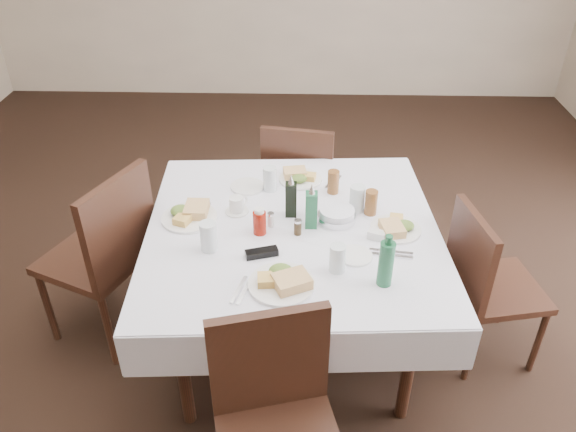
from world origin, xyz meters
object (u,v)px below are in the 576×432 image
object	(u,v)px
chair_east	(484,279)
oil_cruet_dark	(291,198)
dining_table	(293,240)
bread_basket	(337,215)
chair_north	(300,180)
ketchup_bottle	(260,222)
chair_west	(107,249)
green_bottle	(386,263)
water_n	(270,179)
water_s	(337,258)
oil_cruet_green	(311,208)
water_e	(357,199)
chair_south	(276,415)
coffee_mug	(237,205)
water_w	(209,237)

from	to	relation	value
chair_east	oil_cruet_dark	xyz separation A→B (m)	(-0.97, 0.16, 0.35)
dining_table	bread_basket	world-z (taller)	bread_basket
chair_north	ketchup_bottle	distance (m)	0.98
chair_west	green_bottle	xyz separation A→B (m)	(1.35, -0.44, 0.29)
water_n	green_bottle	distance (m)	0.92
oil_cruet_dark	ketchup_bottle	world-z (taller)	oil_cruet_dark
water_s	ketchup_bottle	bearing A→B (deg)	142.65
chair_north	ketchup_bottle	bearing A→B (deg)	-101.17
chair_north	oil_cruet_green	size ratio (longest dim) A/B	3.86
water_e	chair_west	bearing A→B (deg)	-174.26
chair_west	oil_cruet_green	size ratio (longest dim) A/B	4.25
ketchup_bottle	dining_table	bearing A→B (deg)	18.09
dining_table	chair_north	world-z (taller)	chair_north
water_e	bread_basket	bearing A→B (deg)	-138.10
chair_south	chair_west	bearing A→B (deg)	133.97
bread_basket	ketchup_bottle	xyz separation A→B (m)	(-0.37, -0.12, 0.03)
chair_north	water_n	distance (m)	0.62
dining_table	chair_south	size ratio (longest dim) A/B	1.57
chair_north	water_e	xyz separation A→B (m)	(0.29, -0.71, 0.30)
chair_north	coffee_mug	bearing A→B (deg)	-112.65
chair_east	chair_west	size ratio (longest dim) A/B	0.87
chair_east	green_bottle	bearing A→B (deg)	-148.18
oil_cruet_green	ketchup_bottle	distance (m)	0.26
bread_basket	oil_cruet_dark	xyz separation A→B (m)	(-0.23, 0.04, 0.07)
chair_south	water_s	bearing A→B (deg)	67.83
chair_north	chair_west	bearing A→B (deg)	-139.53
oil_cruet_dark	oil_cruet_green	distance (m)	0.14
bread_basket	green_bottle	size ratio (longest dim) A/B	0.77
oil_cruet_green	coffee_mug	distance (m)	0.39
water_w	oil_cruet_green	world-z (taller)	oil_cruet_green
dining_table	green_bottle	xyz separation A→B (m)	(0.39, -0.40, 0.18)
water_s	water_e	size ratio (longest dim) A/B	0.95
chair_west	coffee_mug	world-z (taller)	chair_west
chair_west	dining_table	bearing A→B (deg)	-2.02
chair_north	chair_east	size ratio (longest dim) A/B	1.04
ketchup_bottle	water_w	bearing A→B (deg)	-148.30
chair_south	bread_basket	distance (m)	1.04
dining_table	chair_west	size ratio (longest dim) A/B	1.47
chair_north	water_s	xyz separation A→B (m)	(0.17, -1.19, 0.30)
water_n	oil_cruet_green	bearing A→B (deg)	-56.99
oil_cruet_green	water_s	bearing A→B (deg)	-71.61
chair_south	bread_basket	size ratio (longest dim) A/B	5.01
chair_east	water_s	world-z (taller)	water_s
water_w	oil_cruet_green	size ratio (longest dim) A/B	0.60
water_n	oil_cruet_green	xyz separation A→B (m)	(0.22, -0.34, 0.04)
ketchup_bottle	chair_east	bearing A→B (deg)	-0.14
water_e	water_w	world-z (taller)	water_w
water_n	ketchup_bottle	world-z (taller)	ketchup_bottle
ketchup_bottle	coffee_mug	xyz separation A→B (m)	(-0.13, 0.18, -0.02)
ketchup_bottle	green_bottle	bearing A→B (deg)	-32.61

